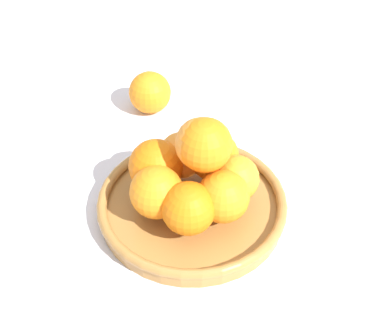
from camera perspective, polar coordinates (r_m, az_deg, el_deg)
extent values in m
plane|color=silver|center=(0.79, 0.00, -5.28)|extent=(4.00, 4.00, 0.00)
cylinder|color=#A57238|center=(0.78, 0.00, -4.88)|extent=(0.27, 0.27, 0.02)
torus|color=#A57238|center=(0.77, 0.00, -4.10)|extent=(0.27, 0.27, 0.01)
sphere|color=orange|center=(0.77, 2.36, 0.68)|extent=(0.07, 0.07, 0.07)
sphere|color=orange|center=(0.78, -1.11, 0.79)|extent=(0.07, 0.07, 0.07)
sphere|color=orange|center=(0.75, -3.86, -0.39)|extent=(0.08, 0.08, 0.08)
sphere|color=orange|center=(0.72, -3.80, -3.16)|extent=(0.07, 0.07, 0.07)
sphere|color=orange|center=(0.70, -0.38, -4.92)|extent=(0.07, 0.07, 0.07)
sphere|color=orange|center=(0.71, 3.09, -3.87)|extent=(0.07, 0.07, 0.07)
sphere|color=orange|center=(0.74, 4.67, -1.71)|extent=(0.07, 0.07, 0.07)
sphere|color=orange|center=(0.70, 1.39, 1.89)|extent=(0.07, 0.07, 0.07)
sphere|color=orange|center=(0.70, 1.03, 2.01)|extent=(0.07, 0.07, 0.07)
sphere|color=orange|center=(0.96, -4.51, 7.46)|extent=(0.07, 0.07, 0.07)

